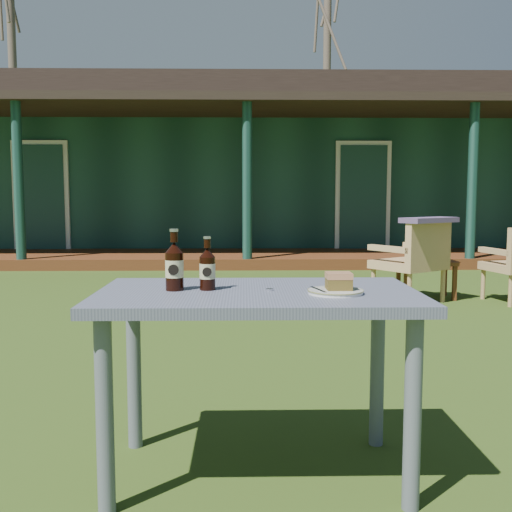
{
  "coord_description": "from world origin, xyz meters",
  "views": [
    {
      "loc": [
        -0.05,
        -3.82,
        1.08
      ],
      "look_at": [
        0.0,
        -1.3,
        0.82
      ],
      "focal_mm": 42.0,
      "sensor_mm": 36.0,
      "label": 1
    }
  ],
  "objects_px": {
    "cake_slice": "(339,281)",
    "armchair_left": "(415,257)",
    "cola_bottle_near": "(207,269)",
    "cafe_table": "(258,317)",
    "plate": "(335,291)",
    "cola_bottle_far": "(174,266)",
    "side_table": "(426,266)"
  },
  "relations": [
    {
      "from": "plate",
      "to": "cafe_table",
      "type": "bearing_deg",
      "value": 164.98
    },
    {
      "from": "cola_bottle_far",
      "to": "armchair_left",
      "type": "bearing_deg",
      "value": 61.83
    },
    {
      "from": "cake_slice",
      "to": "cola_bottle_far",
      "type": "height_order",
      "value": "cola_bottle_far"
    },
    {
      "from": "cafe_table",
      "to": "armchair_left",
      "type": "relative_size",
      "value": 1.47
    },
    {
      "from": "cake_slice",
      "to": "armchair_left",
      "type": "bearing_deg",
      "value": 70.03
    },
    {
      "from": "side_table",
      "to": "cola_bottle_far",
      "type": "bearing_deg",
      "value": -118.88
    },
    {
      "from": "plate",
      "to": "cola_bottle_far",
      "type": "distance_m",
      "value": 0.61
    },
    {
      "from": "cafe_table",
      "to": "cake_slice",
      "type": "bearing_deg",
      "value": -12.6
    },
    {
      "from": "armchair_left",
      "to": "cake_slice",
      "type": "bearing_deg",
      "value": -109.97
    },
    {
      "from": "cake_slice",
      "to": "side_table",
      "type": "distance_m",
      "value": 4.32
    },
    {
      "from": "cake_slice",
      "to": "cafe_table",
      "type": "bearing_deg",
      "value": 167.4
    },
    {
      "from": "cafe_table",
      "to": "plate",
      "type": "xyz_separation_m",
      "value": [
        0.28,
        -0.08,
        0.11
      ]
    },
    {
      "from": "armchair_left",
      "to": "side_table",
      "type": "height_order",
      "value": "armchair_left"
    },
    {
      "from": "armchair_left",
      "to": "side_table",
      "type": "relative_size",
      "value": 1.36
    },
    {
      "from": "cola_bottle_near",
      "to": "cola_bottle_far",
      "type": "xyz_separation_m",
      "value": [
        -0.12,
        -0.01,
        0.01
      ]
    },
    {
      "from": "plate",
      "to": "cola_bottle_far",
      "type": "height_order",
      "value": "cola_bottle_far"
    },
    {
      "from": "plate",
      "to": "cola_bottle_near",
      "type": "relative_size",
      "value": 1.0
    },
    {
      "from": "cake_slice",
      "to": "cola_bottle_far",
      "type": "xyz_separation_m",
      "value": [
        -0.61,
        0.08,
        0.05
      ]
    },
    {
      "from": "armchair_left",
      "to": "cola_bottle_far",
      "type": "bearing_deg",
      "value": -118.17
    },
    {
      "from": "cake_slice",
      "to": "cola_bottle_far",
      "type": "distance_m",
      "value": 0.61
    },
    {
      "from": "cola_bottle_near",
      "to": "side_table",
      "type": "distance_m",
      "value": 4.45
    },
    {
      "from": "cola_bottle_near",
      "to": "cafe_table",
      "type": "bearing_deg",
      "value": -6.16
    },
    {
      "from": "cola_bottle_far",
      "to": "plate",
      "type": "bearing_deg",
      "value": -8.44
    },
    {
      "from": "plate",
      "to": "armchair_left",
      "type": "xyz_separation_m",
      "value": [
        1.38,
        3.78,
        -0.27
      ]
    },
    {
      "from": "armchair_left",
      "to": "side_table",
      "type": "bearing_deg",
      "value": 51.47
    },
    {
      "from": "cafe_table",
      "to": "cola_bottle_near",
      "type": "relative_size",
      "value": 5.9
    },
    {
      "from": "cola_bottle_far",
      "to": "side_table",
      "type": "height_order",
      "value": "cola_bottle_far"
    },
    {
      "from": "plate",
      "to": "cake_slice",
      "type": "xyz_separation_m",
      "value": [
        0.01,
        0.01,
        0.04
      ]
    },
    {
      "from": "cake_slice",
      "to": "side_table",
      "type": "relative_size",
      "value": 0.15
    },
    {
      "from": "plate",
      "to": "armchair_left",
      "type": "height_order",
      "value": "armchair_left"
    },
    {
      "from": "armchair_left",
      "to": "plate",
      "type": "bearing_deg",
      "value": -110.09
    },
    {
      "from": "cafe_table",
      "to": "plate",
      "type": "distance_m",
      "value": 0.31
    }
  ]
}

